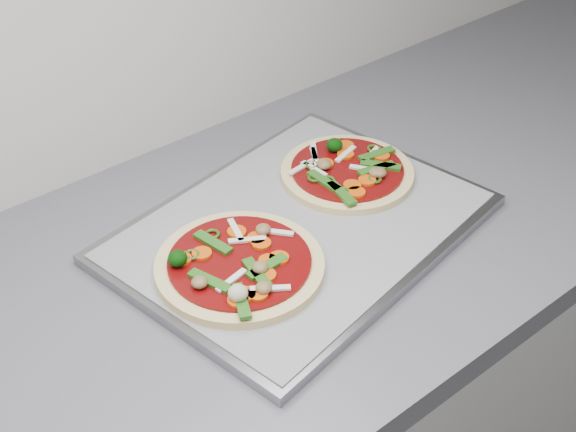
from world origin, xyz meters
TOP-DOWN VIEW (x-y plane):
  - base_cabinet at (0.00, 1.30)m, footprint 3.60×0.60m
  - countertop at (0.00, 1.30)m, footprint 3.60×0.60m
  - baking_tray at (-0.46, 1.30)m, footprint 0.53×0.43m
  - parchment at (-0.46, 1.30)m, footprint 0.51×0.41m
  - pizza_left at (-0.57, 1.27)m, footprint 0.26×0.26m
  - pizza_right at (-0.33, 1.34)m, footprint 0.25×0.25m

SIDE VIEW (x-z plane):
  - base_cabinet at x=0.00m, z-range 0.00..0.86m
  - countertop at x=0.00m, z-range 0.86..0.90m
  - baking_tray at x=-0.46m, z-range 0.90..0.92m
  - parchment at x=-0.46m, z-range 0.92..0.92m
  - pizza_right at x=-0.33m, z-range 0.91..0.94m
  - pizza_left at x=-0.57m, z-range 0.91..0.94m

